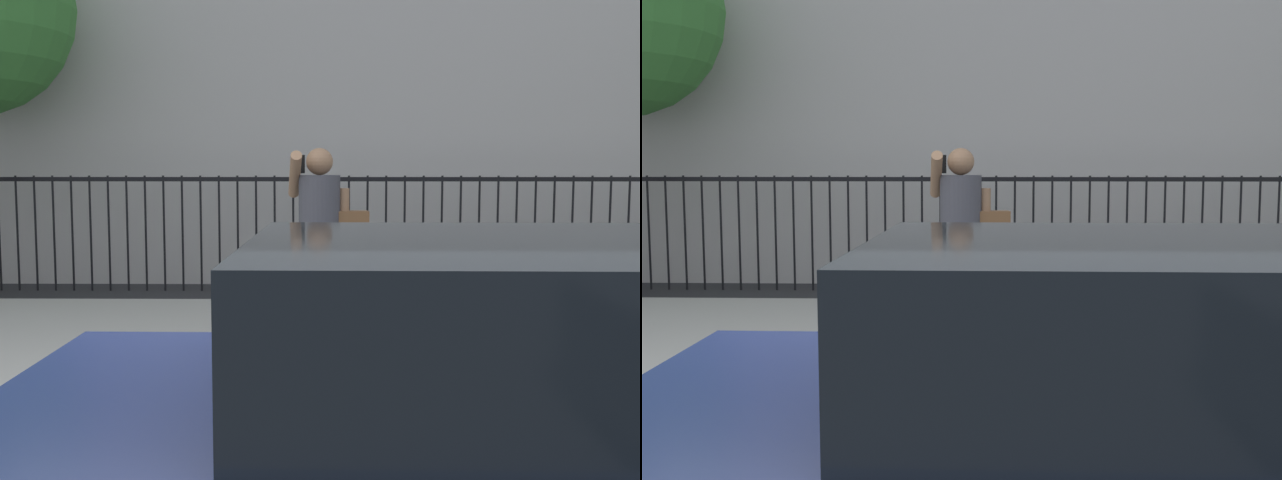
# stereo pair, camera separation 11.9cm
# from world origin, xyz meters

# --- Properties ---
(ground_plane) EXTENTS (60.00, 60.00, 0.00)m
(ground_plane) POSITION_xyz_m (0.00, 0.00, 0.00)
(ground_plane) COLOR #28282B
(sidewalk) EXTENTS (28.00, 4.40, 0.15)m
(sidewalk) POSITION_xyz_m (0.00, 2.20, 0.07)
(sidewalk) COLOR #9E9B93
(sidewalk) RESTS_ON ground
(iron_fence) EXTENTS (12.03, 0.04, 1.60)m
(iron_fence) POSITION_xyz_m (0.00, 5.90, 1.02)
(iron_fence) COLOR black
(iron_fence) RESTS_ON ground
(parked_hatchback) EXTENTS (4.22, 1.90, 1.45)m
(parked_hatchback) POSITION_xyz_m (2.02, -1.76, 0.70)
(parked_hatchback) COLOR navy
(parked_hatchback) RESTS_ON ground
(pedestrian_on_phone) EXTENTS (0.67, 0.50, 1.71)m
(pedestrian_on_phone) POSITION_xyz_m (1.09, 1.76, 1.14)
(pedestrian_on_phone) COLOR #936B4C
(pedestrian_on_phone) RESTS_ON sidewalk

